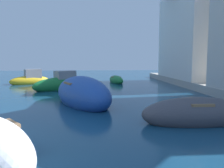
{
  "coord_description": "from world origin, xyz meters",
  "views": [
    {
      "loc": [
        3.52,
        -4.11,
        2.02
      ],
      "look_at": [
        4.74,
        11.84,
        0.3
      ],
      "focal_mm": 35.89,
      "sensor_mm": 36.0,
      "label": 1
    }
  ],
  "objects_px": {
    "moored_boat_3": "(31,80)",
    "moored_boat_5": "(116,80)",
    "moored_boat_8": "(62,84)",
    "moored_boat_1": "(83,94)",
    "moored_boat_9": "(196,114)",
    "waterfront_building_annex": "(207,28)"
  },
  "relations": [
    {
      "from": "moored_boat_1",
      "to": "moored_boat_8",
      "type": "xyz_separation_m",
      "value": [
        -1.73,
        5.32,
        -0.08
      ]
    },
    {
      "from": "moored_boat_3",
      "to": "moored_boat_8",
      "type": "relative_size",
      "value": 0.84
    },
    {
      "from": "moored_boat_3",
      "to": "moored_boat_9",
      "type": "distance_m",
      "value": 15.22
    },
    {
      "from": "moored_boat_3",
      "to": "moored_boat_8",
      "type": "distance_m",
      "value": 4.88
    },
    {
      "from": "waterfront_building_annex",
      "to": "moored_boat_9",
      "type": "bearing_deg",
      "value": -118.04
    },
    {
      "from": "moored_boat_8",
      "to": "moored_boat_9",
      "type": "bearing_deg",
      "value": 86.41
    },
    {
      "from": "moored_boat_3",
      "to": "moored_boat_5",
      "type": "height_order",
      "value": "moored_boat_3"
    },
    {
      "from": "moored_boat_5",
      "to": "moored_boat_8",
      "type": "xyz_separation_m",
      "value": [
        -4.19,
        -4.23,
        0.14
      ]
    },
    {
      "from": "moored_boat_1",
      "to": "moored_boat_9",
      "type": "xyz_separation_m",
      "value": [
        3.8,
        -3.45,
        -0.15
      ]
    },
    {
      "from": "moored_boat_9",
      "to": "waterfront_building_annex",
      "type": "height_order",
      "value": "waterfront_building_annex"
    },
    {
      "from": "moored_boat_1",
      "to": "moored_boat_5",
      "type": "distance_m",
      "value": 9.87
    },
    {
      "from": "moored_boat_3",
      "to": "moored_boat_5",
      "type": "xyz_separation_m",
      "value": [
        7.31,
        0.49,
        -0.14
      ]
    },
    {
      "from": "moored_boat_1",
      "to": "moored_boat_8",
      "type": "height_order",
      "value": "moored_boat_1"
    },
    {
      "from": "moored_boat_5",
      "to": "moored_boat_8",
      "type": "height_order",
      "value": "moored_boat_8"
    },
    {
      "from": "moored_boat_1",
      "to": "waterfront_building_annex",
      "type": "relative_size",
      "value": 0.56
    },
    {
      "from": "moored_boat_3",
      "to": "moored_boat_5",
      "type": "distance_m",
      "value": 7.33
    },
    {
      "from": "moored_boat_5",
      "to": "waterfront_building_annex",
      "type": "relative_size",
      "value": 0.37
    },
    {
      "from": "moored_boat_5",
      "to": "moored_boat_9",
      "type": "bearing_deg",
      "value": 175.49
    },
    {
      "from": "moored_boat_1",
      "to": "moored_boat_8",
      "type": "relative_size",
      "value": 1.2
    },
    {
      "from": "moored_boat_5",
      "to": "moored_boat_3",
      "type": "bearing_deg",
      "value": 83.45
    },
    {
      "from": "moored_boat_1",
      "to": "waterfront_building_annex",
      "type": "distance_m",
      "value": 13.73
    },
    {
      "from": "moored_boat_5",
      "to": "moored_boat_8",
      "type": "bearing_deg",
      "value": 124.91
    }
  ]
}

